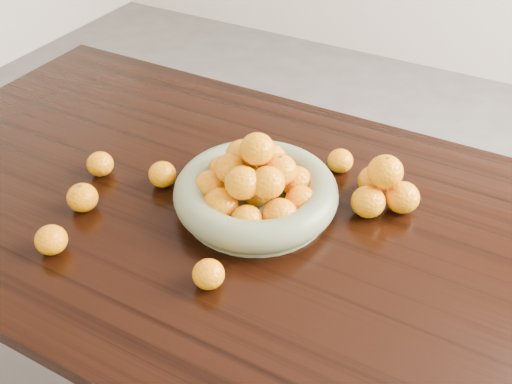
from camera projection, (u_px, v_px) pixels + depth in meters
The scene contains 9 objects.
dining_table at pixel (271, 249), 1.30m from camera, with size 2.00×1.00×0.75m.
fruit_bowl at pixel (255, 189), 1.25m from camera, with size 0.36×0.36×0.19m.
orange_pyramid at pixel (383, 188), 1.25m from camera, with size 0.15×0.15×0.13m.
loose_orange_0 at pixel (83, 198), 1.26m from camera, with size 0.07×0.07×0.06m, color orange.
loose_orange_1 at pixel (51, 240), 1.15m from camera, with size 0.07×0.07×0.06m, color orange.
loose_orange_2 at pixel (209, 274), 1.08m from camera, with size 0.06×0.06×0.06m, color orange.
loose_orange_3 at pixel (100, 164), 1.36m from camera, with size 0.06×0.06×0.06m, color orange.
loose_orange_4 at pixel (340, 161), 1.37m from camera, with size 0.06×0.06×0.06m, color orange.
loose_orange_5 at pixel (162, 174), 1.33m from camera, with size 0.07×0.07×0.06m, color orange.
Camera 1 is at (0.42, -0.84, 1.57)m, focal length 40.00 mm.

